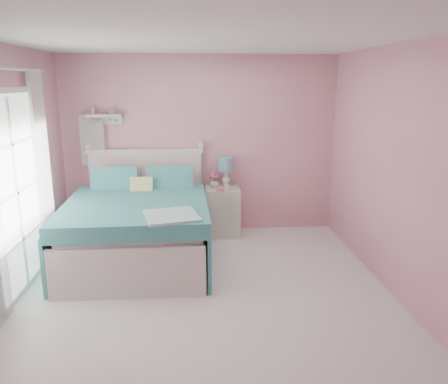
{
  "coord_description": "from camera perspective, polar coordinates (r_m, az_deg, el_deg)",
  "views": [
    {
      "loc": [
        -0.1,
        -4.17,
        2.21
      ],
      "look_at": [
        0.27,
        1.2,
        0.85
      ],
      "focal_mm": 35.0,
      "sensor_mm": 36.0,
      "label": 1
    }
  ],
  "objects": [
    {
      "name": "table_lamp",
      "position": [
        6.36,
        0.25,
        3.38
      ],
      "size": [
        0.22,
        0.22,
        0.44
      ],
      "color": "white",
      "rests_on": "nightstand"
    },
    {
      "name": "floor",
      "position": [
        4.72,
        -2.37,
        -13.77
      ],
      "size": [
        4.5,
        4.5,
        0.0
      ],
      "primitive_type": "plane",
      "color": "silver",
      "rests_on": "ground"
    },
    {
      "name": "curtain_far",
      "position": [
        5.71,
        -22.51,
        2.69
      ],
      "size": [
        0.04,
        0.4,
        2.32
      ],
      "primitive_type": "cube",
      "color": "white",
      "rests_on": "floor"
    },
    {
      "name": "teacup",
      "position": [
        6.18,
        -0.46,
        0.5
      ],
      "size": [
        0.12,
        0.12,
        0.08
      ],
      "primitive_type": "imported",
      "rotation": [
        0.0,
        0.0,
        -0.24
      ],
      "color": "pink",
      "rests_on": "nightstand"
    },
    {
      "name": "roses",
      "position": [
        6.33,
        -1.28,
        2.16
      ],
      "size": [
        0.14,
        0.11,
        0.12
      ],
      "color": "#DB4B7D",
      "rests_on": "vase"
    },
    {
      "name": "vase",
      "position": [
        6.36,
        -1.26,
        1.19
      ],
      "size": [
        0.15,
        0.15,
        0.14
      ],
      "primitive_type": "imported",
      "rotation": [
        0.0,
        0.0,
        -0.14
      ],
      "color": "silver",
      "rests_on": "nightstand"
    },
    {
      "name": "wall_shelf",
      "position": [
        6.5,
        -15.39,
        9.47
      ],
      "size": [
        0.5,
        0.15,
        0.25
      ],
      "color": "silver",
      "rests_on": "room_shell"
    },
    {
      "name": "room_shell",
      "position": [
        4.22,
        -2.59,
        5.6
      ],
      "size": [
        4.5,
        4.5,
        4.5
      ],
      "color": "#CB8195",
      "rests_on": "floor"
    },
    {
      "name": "french_door",
      "position": [
        5.07,
        -25.51,
        -0.2
      ],
      "size": [
        0.04,
        1.32,
        2.16
      ],
      "color": "silver",
      "rests_on": "floor"
    },
    {
      "name": "nightstand",
      "position": [
        6.44,
        -0.21,
        -2.54
      ],
      "size": [
        0.49,
        0.49,
        0.71
      ],
      "color": "beige",
      "rests_on": "floor"
    },
    {
      "name": "hanging_dress",
      "position": [
        6.56,
        -16.81,
        6.48
      ],
      "size": [
        0.34,
        0.03,
        0.72
      ],
      "primitive_type": "cube",
      "color": "white",
      "rests_on": "room_shell"
    },
    {
      "name": "bed",
      "position": [
        5.66,
        -11.02,
        -4.55
      ],
      "size": [
        1.76,
        2.2,
        1.27
      ],
      "rotation": [
        0.0,
        0.0,
        0.02
      ],
      "color": "silver",
      "rests_on": "floor"
    }
  ]
}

